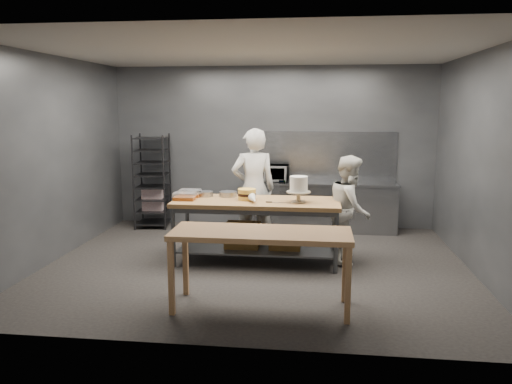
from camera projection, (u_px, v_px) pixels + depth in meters
ground at (256, 265)px, 7.21m from camera, size 6.00×6.00×0.00m
back_wall at (272, 147)px, 9.40m from camera, size 6.00×0.04×3.00m
work_table at (258, 223)px, 7.29m from camera, size 2.40×0.90×0.92m
near_counter at (261, 239)px, 5.54m from camera, size 2.00×0.70×0.90m
back_counter at (325, 206)px, 9.14m from camera, size 2.60×0.60×0.90m
splashback_panel at (326, 156)px, 9.28m from camera, size 2.60×0.02×0.90m
speed_rack at (152, 182)px, 9.38m from camera, size 0.67×0.71×1.75m
chef_behind at (254, 189)px, 7.95m from camera, size 0.80×0.63×1.93m
chef_right at (350, 209)px, 7.28m from camera, size 0.67×0.82×1.57m
microwave at (273, 173)px, 9.15m from camera, size 0.54×0.37×0.30m
frosted_cake_stand at (299, 186)px, 7.03m from camera, size 0.34×0.34×0.37m
layer_cake at (247, 194)px, 7.25m from camera, size 0.26×0.26×0.16m
cake_pans at (210, 194)px, 7.52m from camera, size 0.78×0.32×0.07m
piping_bag at (253, 199)px, 6.98m from camera, size 0.21×0.40×0.12m
offset_spatula at (275, 202)px, 7.04m from camera, size 0.36×0.02×0.02m
pastry_clamshells at (187, 195)px, 7.36m from camera, size 0.33×0.48×0.11m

